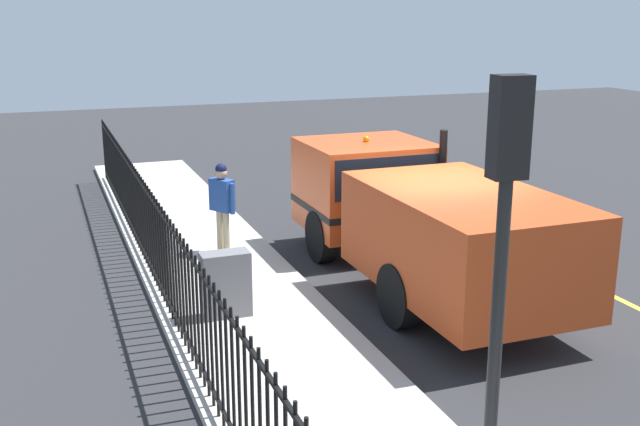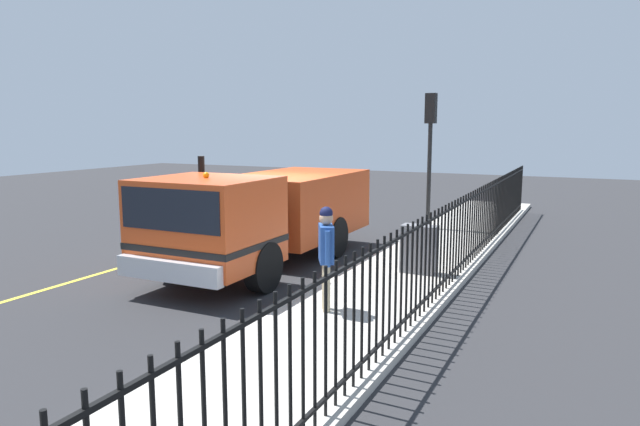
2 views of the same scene
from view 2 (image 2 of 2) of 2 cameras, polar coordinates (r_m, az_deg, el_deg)
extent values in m
plane|color=#2B2B2D|center=(13.05, -5.35, -4.94)|extent=(53.46, 53.46, 0.00)
cube|color=#B7B2A8|center=(11.74, 8.11, -6.23)|extent=(2.56, 24.30, 0.12)
cube|color=yellow|center=(14.56, -14.27, -3.72)|extent=(0.12, 21.87, 0.01)
cube|color=#D84C1E|center=(10.77, -11.26, -0.89)|extent=(2.28, 2.09, 1.65)
cube|color=black|center=(10.71, -11.32, 1.02)|extent=(2.10, 2.14, 0.73)
cube|color=#B8411A|center=(13.72, -2.38, 0.94)|extent=(2.29, 3.92, 1.48)
cube|color=silver|center=(10.05, -15.02, -5.64)|extent=(2.16, 0.21, 0.36)
cube|color=black|center=(10.83, -11.21, -2.78)|extent=(2.30, 2.12, 0.12)
cylinder|color=black|center=(10.62, -5.70, -5.44)|extent=(0.30, 0.96, 0.96)
cylinder|color=black|center=(11.79, -14.19, -4.25)|extent=(0.30, 0.96, 0.96)
cylinder|color=black|center=(13.39, 1.48, -2.45)|extent=(0.30, 0.96, 0.96)
cylinder|color=black|center=(14.34, -5.95, -1.75)|extent=(0.30, 0.96, 0.96)
sphere|color=orange|center=(10.66, -11.40, 3.75)|extent=(0.12, 0.12, 0.12)
cylinder|color=black|center=(12.23, -11.76, 1.01)|extent=(0.14, 0.14, 1.98)
cube|color=#264C99|center=(9.01, 0.62, -3.09)|extent=(0.43, 0.52, 0.60)
sphere|color=tan|center=(8.94, 0.63, -0.51)|extent=(0.22, 0.22, 0.22)
sphere|color=#14193F|center=(8.93, 0.63, -0.02)|extent=(0.21, 0.21, 0.21)
cylinder|color=tan|center=(9.10, 0.66, -7.52)|extent=(0.12, 0.12, 0.80)
cylinder|color=tan|center=(9.27, 0.57, -7.23)|extent=(0.12, 0.12, 0.80)
cylinder|color=#264C99|center=(8.76, 0.77, -3.64)|extent=(0.09, 0.09, 0.57)
cylinder|color=#264C99|center=(9.28, 0.48, -2.93)|extent=(0.09, 0.09, 0.57)
cylinder|color=black|center=(4.50, -9.50, -19.99)|extent=(0.04, 0.04, 1.58)
cylinder|color=black|center=(4.68, -7.65, -18.77)|extent=(0.04, 0.04, 1.58)
cylinder|color=black|center=(4.86, -5.97, -17.62)|extent=(0.04, 0.04, 1.58)
cylinder|color=black|center=(5.05, -4.43, -16.55)|extent=(0.04, 0.04, 1.58)
cylinder|color=black|center=(5.24, -3.02, -15.54)|extent=(0.04, 0.04, 1.58)
cylinder|color=black|center=(5.44, -1.72, -14.60)|extent=(0.04, 0.04, 1.58)
cylinder|color=black|center=(5.64, -0.53, -13.72)|extent=(0.04, 0.04, 1.58)
cylinder|color=black|center=(5.85, 0.58, -12.89)|extent=(0.04, 0.04, 1.58)
cylinder|color=black|center=(6.06, 1.60, -12.12)|extent=(0.04, 0.04, 1.58)
cylinder|color=black|center=(6.27, 2.55, -11.39)|extent=(0.04, 0.04, 1.58)
cylinder|color=black|center=(6.48, 3.43, -10.71)|extent=(0.04, 0.04, 1.58)
cylinder|color=black|center=(6.70, 4.25, -10.07)|extent=(0.04, 0.04, 1.58)
cylinder|color=black|center=(6.91, 5.02, -9.47)|extent=(0.04, 0.04, 1.58)
cylinder|color=black|center=(7.13, 5.74, -8.91)|extent=(0.04, 0.04, 1.58)
cylinder|color=black|center=(7.35, 6.41, -8.38)|extent=(0.04, 0.04, 1.58)
cylinder|color=black|center=(7.58, 7.05, -7.87)|extent=(0.04, 0.04, 1.58)
cylinder|color=black|center=(7.80, 7.64, -7.40)|extent=(0.04, 0.04, 1.58)
cylinder|color=black|center=(8.02, 8.20, -6.95)|extent=(0.04, 0.04, 1.58)
cylinder|color=black|center=(8.25, 8.73, -6.53)|extent=(0.04, 0.04, 1.58)
cylinder|color=black|center=(8.48, 9.23, -6.12)|extent=(0.04, 0.04, 1.58)
cylinder|color=black|center=(8.71, 9.70, -5.74)|extent=(0.04, 0.04, 1.58)
cylinder|color=black|center=(8.94, 10.15, -5.38)|extent=(0.04, 0.04, 1.58)
cylinder|color=black|center=(9.17, 10.57, -5.03)|extent=(0.04, 0.04, 1.58)
cylinder|color=black|center=(9.40, 10.98, -4.70)|extent=(0.04, 0.04, 1.58)
cylinder|color=black|center=(9.63, 11.36, -4.39)|extent=(0.04, 0.04, 1.58)
cylinder|color=black|center=(9.86, 11.73, -4.09)|extent=(0.04, 0.04, 1.58)
cylinder|color=black|center=(10.10, 12.07, -3.81)|extent=(0.04, 0.04, 1.58)
cylinder|color=black|center=(10.33, 12.41, -3.54)|extent=(0.04, 0.04, 1.58)
cylinder|color=black|center=(10.56, 12.72, -3.28)|extent=(0.04, 0.04, 1.58)
cylinder|color=black|center=(10.80, 13.03, -3.03)|extent=(0.04, 0.04, 1.58)
cylinder|color=black|center=(11.03, 13.32, -2.79)|extent=(0.04, 0.04, 1.58)
cylinder|color=black|center=(11.27, 13.60, -2.56)|extent=(0.04, 0.04, 1.58)
cylinder|color=black|center=(11.51, 13.86, -2.34)|extent=(0.04, 0.04, 1.58)
cylinder|color=black|center=(11.74, 14.12, -2.13)|extent=(0.04, 0.04, 1.58)
cylinder|color=black|center=(11.98, 14.36, -1.93)|extent=(0.04, 0.04, 1.58)
cylinder|color=black|center=(12.22, 14.60, -1.74)|extent=(0.04, 0.04, 1.58)
cylinder|color=black|center=(12.45, 14.83, -1.55)|extent=(0.04, 0.04, 1.58)
cylinder|color=black|center=(12.69, 15.05, -1.37)|extent=(0.04, 0.04, 1.58)
cylinder|color=black|center=(12.93, 15.26, -1.20)|extent=(0.04, 0.04, 1.58)
cylinder|color=black|center=(13.17, 15.46, -1.03)|extent=(0.04, 0.04, 1.58)
cylinder|color=black|center=(13.41, 15.66, -0.87)|extent=(0.04, 0.04, 1.58)
cylinder|color=black|center=(13.65, 15.84, -0.71)|extent=(0.04, 0.04, 1.58)
cylinder|color=black|center=(13.89, 16.03, -0.56)|extent=(0.04, 0.04, 1.58)
cylinder|color=black|center=(14.12, 16.20, -0.42)|extent=(0.04, 0.04, 1.58)
cylinder|color=black|center=(14.36, 16.37, -0.28)|extent=(0.04, 0.04, 1.58)
cylinder|color=black|center=(14.60, 16.54, -0.14)|extent=(0.04, 0.04, 1.58)
cylinder|color=black|center=(14.84, 16.70, -0.01)|extent=(0.04, 0.04, 1.58)
cylinder|color=black|center=(15.08, 16.85, 0.11)|extent=(0.04, 0.04, 1.58)
cylinder|color=black|center=(15.32, 17.00, 0.24)|extent=(0.04, 0.04, 1.58)
cylinder|color=black|center=(15.57, 17.14, 0.36)|extent=(0.04, 0.04, 1.58)
cylinder|color=black|center=(15.81, 17.28, 0.47)|extent=(0.04, 0.04, 1.58)
cylinder|color=black|center=(16.05, 17.42, 0.58)|extent=(0.04, 0.04, 1.58)
cylinder|color=black|center=(16.29, 17.55, 0.69)|extent=(0.04, 0.04, 1.58)
cylinder|color=black|center=(16.53, 17.68, 0.80)|extent=(0.04, 0.04, 1.58)
cylinder|color=black|center=(16.77, 17.81, 0.90)|extent=(0.04, 0.04, 1.58)
cylinder|color=black|center=(17.01, 17.93, 1.00)|extent=(0.04, 0.04, 1.58)
cylinder|color=black|center=(17.25, 18.04, 1.10)|extent=(0.04, 0.04, 1.58)
cylinder|color=black|center=(17.50, 18.16, 1.19)|extent=(0.04, 0.04, 1.58)
cylinder|color=black|center=(17.74, 18.27, 1.28)|extent=(0.04, 0.04, 1.58)
cylinder|color=black|center=(17.98, 18.38, 1.37)|extent=(0.04, 0.04, 1.58)
cylinder|color=black|center=(18.22, 18.48, 1.46)|extent=(0.04, 0.04, 1.58)
cylinder|color=black|center=(18.46, 18.59, 1.54)|extent=(0.04, 0.04, 1.58)
cylinder|color=black|center=(18.71, 18.69, 1.63)|extent=(0.04, 0.04, 1.58)
cylinder|color=black|center=(18.95, 18.78, 1.71)|extent=(0.04, 0.04, 1.58)
cylinder|color=black|center=(19.19, 18.88, 1.78)|extent=(0.04, 0.04, 1.58)
cylinder|color=black|center=(19.43, 18.97, 1.86)|extent=(0.04, 0.04, 1.58)
cylinder|color=black|center=(19.68, 19.06, 1.93)|extent=(0.04, 0.04, 1.58)
cylinder|color=black|center=(19.92, 19.15, 2.01)|extent=(0.04, 0.04, 1.58)
cylinder|color=black|center=(20.16, 19.24, 2.08)|extent=(0.04, 0.04, 1.58)
cylinder|color=black|center=(20.40, 19.32, 2.15)|extent=(0.04, 0.04, 1.58)
cylinder|color=black|center=(20.65, 19.40, 2.21)|extent=(0.04, 0.04, 1.58)
cylinder|color=black|center=(20.89, 19.48, 2.28)|extent=(0.04, 0.04, 1.58)
cylinder|color=black|center=(21.13, 19.56, 2.34)|extent=(0.04, 0.04, 1.58)
cylinder|color=black|center=(21.38, 19.64, 2.41)|extent=(0.04, 0.04, 1.58)
cube|color=black|center=(11.16, 13.72, 0.79)|extent=(0.04, 20.65, 0.04)
cube|color=black|center=(11.40, 13.49, -5.53)|extent=(0.04, 20.65, 0.04)
cylinder|color=black|center=(16.67, 10.97, 5.09)|extent=(0.12, 0.12, 3.89)
cube|color=black|center=(16.65, 11.12, 10.31)|extent=(0.32, 0.24, 0.85)
sphere|color=red|center=(16.66, 11.14, 11.19)|extent=(0.16, 0.16, 0.16)
sphere|color=yellow|center=(16.65, 11.12, 10.31)|extent=(0.16, 0.16, 0.16)
sphere|color=green|center=(16.64, 11.09, 9.43)|extent=(0.16, 0.16, 0.16)
cube|color=slate|center=(11.65, 9.97, -3.60)|extent=(0.72, 0.36, 0.98)
cone|color=orange|center=(12.86, -14.32, -3.68)|extent=(0.52, 0.52, 0.75)
camera|label=1|loc=(21.33, 24.54, 11.79)|focal=42.59mm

